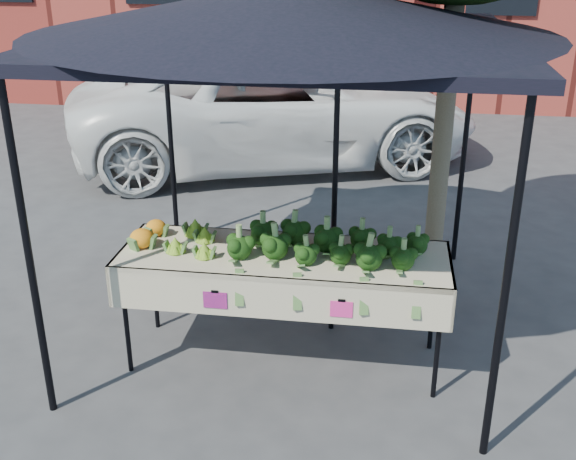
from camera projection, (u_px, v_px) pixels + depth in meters
name	position (u px, v px, depth m)	size (l,w,h in m)	color
ground	(280.00, 358.00, 5.37)	(90.00, 90.00, 0.00)	#353538
table	(284.00, 308.00, 5.20)	(2.41, 0.82, 0.90)	beige
canopy	(291.00, 166.00, 5.38)	(3.16, 3.16, 2.74)	black
broccoli_heap	(329.00, 240.00, 4.95)	(1.44, 0.54, 0.23)	black
romanesco_cluster	(196.00, 235.00, 5.11)	(0.41, 0.55, 0.18)	#8DC03A
cauliflower_pair	(149.00, 231.00, 5.19)	(0.21, 0.41, 0.16)	orange
street_tree	(451.00, 47.00, 5.31)	(2.27, 2.27, 4.47)	#1E4C14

